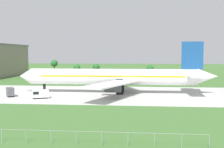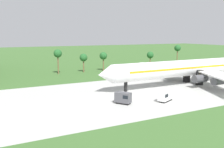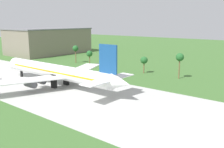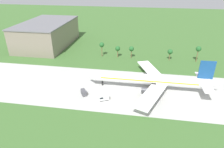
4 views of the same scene
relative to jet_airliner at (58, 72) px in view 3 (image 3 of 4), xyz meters
The scene contains 5 objects.
ground_plane 22.70m from the jet_airliner, behind, with size 600.00×600.00×0.00m, color #3D662D.
taxiway_strip 22.70m from the jet_airliner, behind, with size 320.00×44.00×0.02m.
jet_airliner is the anchor object (origin of this frame).
terminal_building 107.59m from the jet_airliner, 144.52° to the left, with size 36.72×61.20×19.99m.
palm_tree_row 43.34m from the jet_airliner, 97.28° to the left, with size 71.54×3.60×11.60m.
Camera 3 is at (99.89, -59.71, 25.61)m, focal length 40.00 mm.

